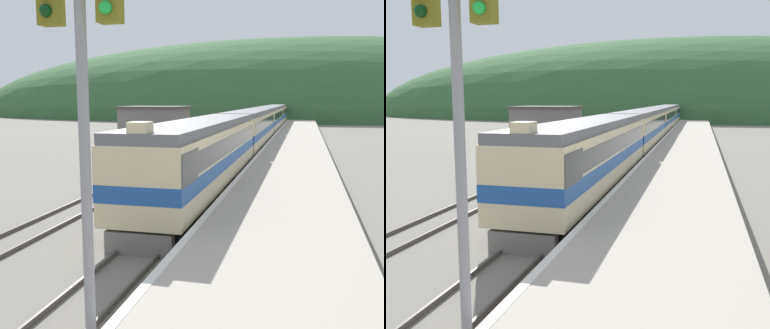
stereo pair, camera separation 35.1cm
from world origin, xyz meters
TOP-DOWN VIEW (x-y plane):
  - track_main at (0.00, 70.00)m, footprint 1.52×180.00m
  - track_siding at (-4.90, 70.00)m, footprint 1.52×180.00m
  - platform at (4.36, 50.00)m, footprint 5.37×140.00m
  - distant_hills at (0.00, 135.39)m, footprint 201.40×90.63m
  - station_shed at (-11.89, 48.37)m, footprint 7.36×6.71m
  - express_train_lead_car at (0.00, 21.05)m, footprint 3.03×19.63m
  - carriage_second at (0.00, 42.55)m, footprint 3.02×21.15m
  - carriage_third at (0.00, 64.58)m, footprint 3.02×21.15m
  - carriage_fourth at (0.00, 86.61)m, footprint 3.02×21.15m
  - signal_mast_main at (1.36, 5.52)m, footprint 2.20×0.42m

SIDE VIEW (x-z plane):
  - distant_hills at x=0.00m, z-range -22.15..22.15m
  - track_main at x=0.00m, z-range 0.00..0.16m
  - track_siding at x=-4.90m, z-range 0.00..0.16m
  - platform at x=4.36m, z-range -0.01..0.96m
  - station_shed at x=-11.89m, z-range 0.02..4.26m
  - carriage_second at x=0.00m, z-range 0.18..4.18m
  - carriage_third at x=0.00m, z-range 0.18..4.18m
  - carriage_fourth at x=0.00m, z-range 0.18..4.18m
  - express_train_lead_car at x=0.00m, z-range 0.01..4.37m
  - signal_mast_main at x=1.36m, z-range 1.31..9.68m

